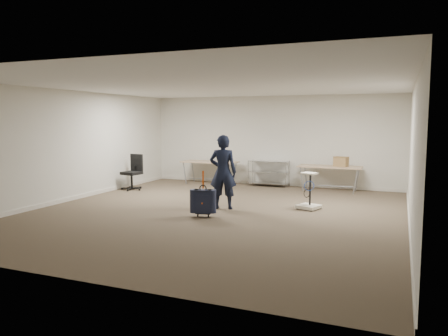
% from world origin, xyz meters
% --- Properties ---
extents(ground, '(9.00, 9.00, 0.00)m').
position_xyz_m(ground, '(0.00, 0.00, 0.00)').
color(ground, '#443729').
rests_on(ground, ground).
extents(room_shell, '(8.00, 9.00, 9.00)m').
position_xyz_m(room_shell, '(0.00, 1.38, 0.05)').
color(room_shell, beige).
rests_on(room_shell, ground).
extents(folding_table_left, '(1.80, 0.75, 0.73)m').
position_xyz_m(folding_table_left, '(-1.90, 3.95, 0.68)').
color(folding_table_left, tan).
rests_on(folding_table_left, ground).
extents(folding_table_right, '(1.80, 0.75, 0.73)m').
position_xyz_m(folding_table_right, '(1.90, 3.95, 0.68)').
color(folding_table_right, tan).
rests_on(folding_table_right, ground).
extents(wire_shelf, '(1.22, 0.47, 0.80)m').
position_xyz_m(wire_shelf, '(0.00, 4.20, 0.44)').
color(wire_shelf, '#B9BCC0').
rests_on(wire_shelf, ground).
extents(person, '(0.70, 0.54, 1.72)m').
position_xyz_m(person, '(0.00, 0.44, 0.86)').
color(person, black).
rests_on(person, ground).
extents(suitcase, '(0.40, 0.30, 0.99)m').
position_xyz_m(suitcase, '(-0.06, -0.53, 0.34)').
color(suitcase, black).
rests_on(suitcase, ground).
extents(office_chair, '(0.63, 0.63, 1.04)m').
position_xyz_m(office_chair, '(-3.55, 2.04, 0.32)').
color(office_chair, black).
rests_on(office_chair, ground).
extents(equipment_cart, '(0.60, 0.60, 0.85)m').
position_xyz_m(equipment_cart, '(1.86, 1.16, 0.22)').
color(equipment_cart, beige).
rests_on(equipment_cart, ground).
extents(cardboard_box, '(0.43, 0.36, 0.28)m').
position_xyz_m(cardboard_box, '(2.20, 3.99, 0.87)').
color(cardboard_box, olive).
rests_on(cardboard_box, folding_table_right).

